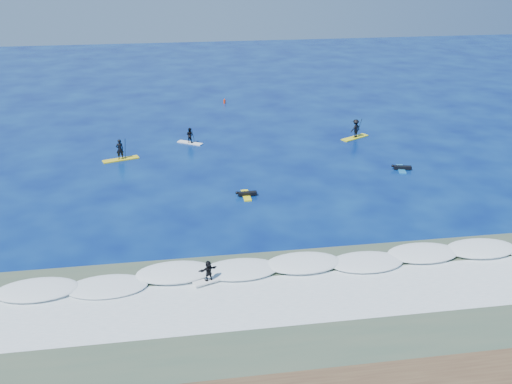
{
  "coord_description": "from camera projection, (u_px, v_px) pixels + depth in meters",
  "views": [
    {
      "loc": [
        -6.67,
        -39.8,
        18.72
      ],
      "look_at": [
        -0.38,
        1.0,
        0.6
      ],
      "focal_mm": 40.0,
      "sensor_mm": 36.0,
      "label": 1
    }
  ],
  "objects": [
    {
      "name": "shallow_water",
      "position": [
        304.0,
        308.0,
        31.8
      ],
      "size": [
        90.0,
        13.0,
        0.01
      ],
      "primitive_type": "cube",
      "color": "#3C523F",
      "rests_on": "ground"
    },
    {
      "name": "sup_paddler_left",
      "position": [
        120.0,
        152.0,
        53.17
      ],
      "size": [
        3.44,
        1.82,
        2.35
      ],
      "rotation": [
        0.0,
        0.0,
        0.31
      ],
      "color": "yellow",
      "rests_on": "ground"
    },
    {
      "name": "wave_surfer",
      "position": [
        209.0,
        272.0,
        33.77
      ],
      "size": [
        1.98,
        1.15,
        1.39
      ],
      "rotation": [
        0.0,
        0.0,
        0.35
      ],
      "color": "white",
      "rests_on": "breaking_wave"
    },
    {
      "name": "whitewater",
      "position": [
        300.0,
        298.0,
        32.71
      ],
      "size": [
        34.0,
        5.0,
        0.02
      ],
      "primitive_type": "cube",
      "color": "silver",
      "rests_on": "ground"
    },
    {
      "name": "prone_paddler_far",
      "position": [
        401.0,
        168.0,
        51.09
      ],
      "size": [
        1.8,
        2.34,
        0.47
      ],
      "rotation": [
        0.0,
        0.0,
        1.33
      ],
      "color": "#1667AA",
      "rests_on": "ground"
    },
    {
      "name": "ground",
      "position": [
        263.0,
        204.0,
        44.47
      ],
      "size": [
        160.0,
        160.0,
        0.0
      ],
      "primitive_type": "plane",
      "color": "#040E4F",
      "rests_on": "ground"
    },
    {
      "name": "sup_paddler_right",
      "position": [
        355.0,
        130.0,
        59.07
      ],
      "size": [
        3.29,
        2.35,
        2.33
      ],
      "rotation": [
        0.0,
        0.0,
        0.51
      ],
      "color": "yellow",
      "rests_on": "ground"
    },
    {
      "name": "breaking_wave",
      "position": [
        289.0,
        271.0,
        35.42
      ],
      "size": [
        40.0,
        6.0,
        0.3
      ],
      "primitive_type": "cube",
      "color": "white",
      "rests_on": "ground"
    },
    {
      "name": "prone_paddler_near",
      "position": [
        246.0,
        194.0,
        45.79
      ],
      "size": [
        1.73,
        2.19,
        0.46
      ],
      "rotation": [
        0.0,
        0.0,
        1.58
      ],
      "color": "yellow",
      "rests_on": "ground"
    },
    {
      "name": "sup_paddler_center",
      "position": [
        190.0,
        137.0,
        57.59
      ],
      "size": [
        2.59,
        2.04,
        1.87
      ],
      "rotation": [
        0.0,
        0.0,
        -0.59
      ],
      "color": "white",
      "rests_on": "ground"
    },
    {
      "name": "marker_buoy",
      "position": [
        224.0,
        101.0,
        72.09
      ],
      "size": [
        0.29,
        0.29,
        0.7
      ],
      "rotation": [
        0.0,
        0.0,
        -0.14
      ],
      "color": "red",
      "rests_on": "ground"
    }
  ]
}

